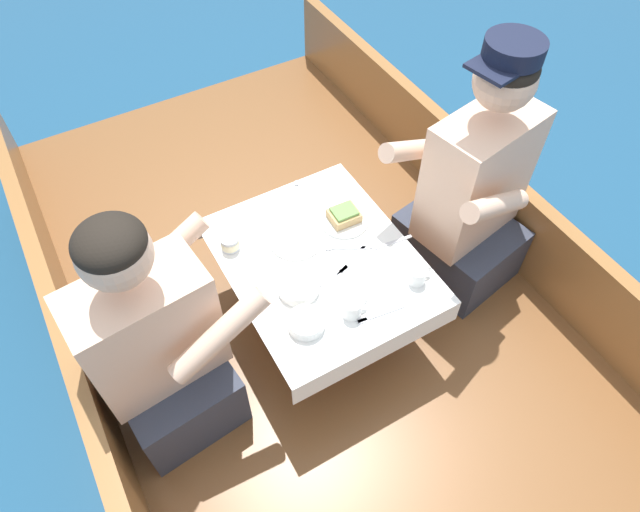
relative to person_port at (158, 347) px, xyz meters
The scene contains 21 objects.
ground_plane 0.89m from the person_port, ahead, with size 60.00×60.00×0.00m, color navy.
boat_deck 0.80m from the person_port, ahead, with size 1.82×3.37×0.26m, color brown.
gunwale_port 0.33m from the person_port, 169.16° to the left, with size 0.06×3.37×0.37m, color #936033.
gunwale_starboard 1.52m from the person_port, ahead, with size 0.06×3.37×0.37m, color #936033.
cockpit_table 0.63m from the person_port, ahead, with size 0.65×0.79×0.37m.
person_port is the anchor object (origin of this frame).
person_starboard 1.25m from the person_port, ahead, with size 0.58×0.52×1.06m.
plate_sandwich 0.81m from the person_port, 12.35° to the left, with size 0.19×0.19×0.01m.
plate_bread 0.62m from the person_port, 16.87° to the left, with size 0.20×0.20×0.01m.
sandwich 0.81m from the person_port, 12.35° to the left, with size 0.11×0.09×0.05m.
bowl_port_near 0.49m from the person_port, ahead, with size 0.14×0.14×0.04m.
bowl_starboard_near 0.48m from the person_port, 19.85° to the right, with size 0.12×0.12×0.04m.
coffee_cup_port 0.89m from the person_port, 12.41° to the right, with size 0.09×0.06×0.06m.
coffee_cup_starboard 0.63m from the person_port, 18.03° to the right, with size 0.09×0.06×0.07m.
tin_can 0.45m from the person_port, 35.44° to the left, with size 0.07×0.07×0.05m.
utensil_spoon_center 0.83m from the person_port, 28.21° to the left, with size 0.04×0.17×0.01m.
utensil_fork_starboard 0.71m from the person_port, 19.98° to the right, with size 0.17×0.04×0.00m.
utensil_fork_port 0.62m from the person_port, ahead, with size 0.17×0.04×0.00m.
utensil_knife_starboard 0.72m from the person_port, ahead, with size 0.16×0.08×0.00m.
utensil_spoon_port 0.72m from the person_port, ahead, with size 0.16×0.09×0.01m.
utensil_knife_port 0.88m from the person_port, ahead, with size 0.17×0.03×0.00m.
Camera 1 is at (-0.62, -1.08, 2.22)m, focal length 32.00 mm.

